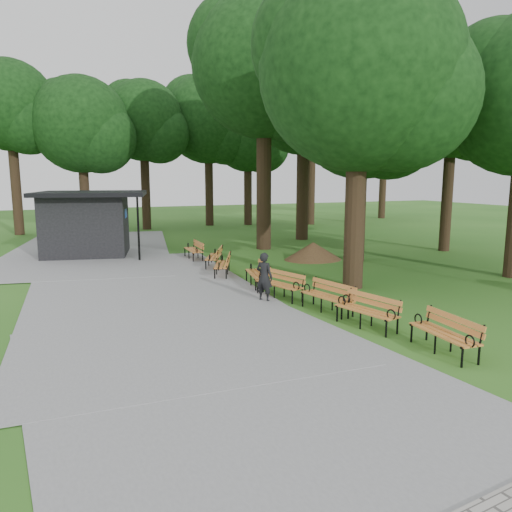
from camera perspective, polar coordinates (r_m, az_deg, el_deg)
name	(u,v)px	position (r m, az deg, el deg)	size (l,w,h in m)	color
ground	(289,305)	(14.91, 3.96, -5.77)	(100.00, 100.00, 0.00)	#2A611B
path	(141,294)	(16.49, -13.46, -4.42)	(12.00, 38.00, 0.06)	gray
person	(264,277)	(15.09, 0.99, -2.51)	(0.57, 0.37, 1.56)	black
kiosk	(86,224)	(25.30, -19.50, 3.63)	(5.06, 4.40, 3.17)	black
lamp_post	(93,211)	(25.76, -18.80, 5.03)	(0.32, 0.32, 2.97)	black
dirt_mound	(313,251)	(22.91, 6.78, 0.61)	(2.34, 2.34, 0.83)	#47301C
bench_0	(444,334)	(11.61, 21.37, -8.60)	(1.90, 0.64, 0.88)	orange
bench_1	(366,311)	(12.90, 12.95, -6.40)	(1.90, 0.64, 0.88)	orange
bench_2	(327,297)	(14.18, 8.42, -4.81)	(1.90, 0.64, 0.88)	orange
bench_3	(279,285)	(15.59, 2.79, -3.42)	(1.90, 0.64, 0.88)	orange
bench_4	(257,274)	(17.25, 0.11, -2.16)	(1.90, 0.64, 0.88)	orange
bench_5	(222,265)	(19.14, -4.05, -1.02)	(1.90, 0.64, 0.88)	orange
bench_6	(214,257)	(21.00, -5.05, -0.10)	(1.90, 0.64, 0.88)	orange
bench_7	(193,250)	(23.03, -7.44, 0.70)	(1.90, 0.64, 0.88)	orange
lawn_tree_0	(360,70)	(17.38, 12.19, 20.72)	(6.76, 6.76, 10.79)	black
lawn_tree_1	(363,111)	(22.79, 12.53, 16.40)	(6.05, 6.05, 9.81)	black
lawn_tree_2	(264,66)	(26.49, 0.97, 21.58)	(7.45, 7.45, 13.27)	black
lawn_tree_4	(304,97)	(30.43, 5.71, 18.20)	(6.92, 6.92, 12.09)	black
lawn_tree_5	(453,100)	(27.41, 22.37, 16.77)	(5.93, 5.93, 10.74)	black
tree_backdrop	(233,120)	(38.46, -2.77, 15.86)	(37.69, 9.63, 16.43)	black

